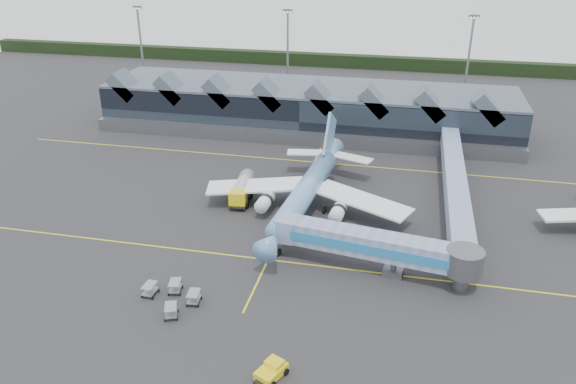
% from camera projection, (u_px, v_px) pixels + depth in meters
% --- Properties ---
extents(ground, '(260.00, 260.00, 0.00)m').
position_uv_depth(ground, '(281.00, 232.00, 83.62)').
color(ground, '#2D2D30').
rests_on(ground, ground).
extents(taxi_stripes, '(120.00, 60.00, 0.01)m').
position_uv_depth(taxi_stripes, '(295.00, 202.00, 92.44)').
color(taxi_stripes, yellow).
rests_on(taxi_stripes, ground).
extents(tree_line_far, '(260.00, 4.00, 4.00)m').
position_uv_depth(tree_line_far, '(359.00, 62.00, 179.82)').
color(tree_line_far, black).
rests_on(tree_line_far, ground).
extents(terminal, '(90.00, 22.25, 12.52)m').
position_uv_depth(terminal, '(307.00, 107.00, 124.30)').
color(terminal, black).
rests_on(terminal, ground).
extents(light_masts, '(132.40, 42.56, 22.45)m').
position_uv_depth(light_masts, '(431.00, 64.00, 129.59)').
color(light_masts, gray).
rests_on(light_masts, ground).
extents(main_airliner, '(33.74, 38.97, 12.51)m').
position_uv_depth(main_airliner, '(307.00, 189.00, 88.48)').
color(main_airliner, '#678FD1').
rests_on(main_airliner, ground).
extents(jet_bridge, '(27.04, 7.79, 5.67)m').
position_uv_depth(jet_bridge, '(386.00, 248.00, 72.04)').
color(jet_bridge, '#738CC0').
rests_on(jet_bridge, ground).
extents(fuel_truck, '(3.87, 10.67, 3.55)m').
position_uv_depth(fuel_truck, '(243.00, 187.00, 93.10)').
color(fuel_truck, black).
rests_on(fuel_truck, ground).
extents(pushback_tug, '(3.38, 4.11, 1.65)m').
position_uv_depth(pushback_tug, '(272.00, 371.00, 56.42)').
color(pushback_tug, yellow).
rests_on(pushback_tug, ground).
extents(baggage_carts, '(7.37, 7.11, 1.49)m').
position_uv_depth(baggage_carts, '(173.00, 295.00, 67.74)').
color(baggage_carts, '#95999D').
rests_on(baggage_carts, ground).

